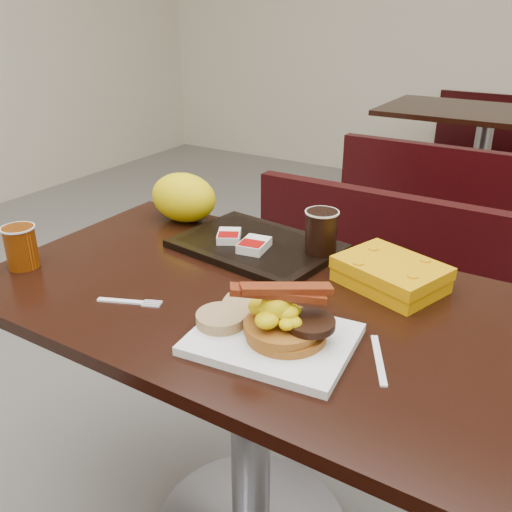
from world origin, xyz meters
The scene contains 23 objects.
table_near centered at (0.00, 0.00, 0.38)m, with size 1.20×0.70×0.75m, color black, non-canonical shape.
bench_near_n centered at (0.00, 0.70, 0.36)m, with size 1.00×0.46×0.72m, color black, non-canonical shape.
table_far centered at (0.00, 2.60, 0.38)m, with size 1.20×0.70×0.75m, color black, non-canonical shape.
bench_far_s centered at (0.00, 1.90, 0.36)m, with size 1.00×0.46×0.72m, color black, non-canonical shape.
bench_far_n centered at (0.00, 3.30, 0.36)m, with size 1.00×0.46×0.72m, color black, non-canonical shape.
platter centered at (0.14, -0.14, 0.76)m, with size 0.29×0.23×0.02m, color white.
pancake_stack centered at (0.16, -0.13, 0.78)m, with size 0.15×0.15×0.03m, color #A8661C.
sausage_patty centered at (0.21, -0.12, 0.80)m, with size 0.09×0.09×0.01m, color black.
scrambled_eggs centered at (0.14, -0.14, 0.82)m, with size 0.10×0.09×0.05m, color yellow.
bacon_strips centered at (0.15, -0.14, 0.86)m, with size 0.17×0.08×0.01m, color #4C0505, non-canonical shape.
muffin_bottom centered at (0.03, -0.16, 0.78)m, with size 0.10×0.10×0.02m, color #A68457.
muffin_top centered at (0.06, -0.11, 0.79)m, with size 0.10×0.10×0.02m, color #A68457.
coffee_cup_near centered at (-0.53, -0.17, 0.80)m, with size 0.07×0.07×0.10m, color #9B3D05.
fork centered at (-0.21, -0.18, 0.75)m, with size 0.14×0.03×0.00m, color white, non-canonical shape.
knife centered at (0.33, -0.09, 0.75)m, with size 0.15×0.01×0.00m, color white.
condiment_syrup centered at (0.01, 0.00, 0.75)m, with size 0.04×0.03×0.01m, color #9F2306.
condiment_ketchup centered at (-0.02, -0.01, 0.75)m, with size 0.04×0.03×0.01m, color #8C0504.
tray centered at (-0.11, 0.21, 0.76)m, with size 0.40×0.28×0.02m, color black.
hashbrown_sleeve_left centered at (-0.18, 0.19, 0.78)m, with size 0.06×0.08×0.02m, color silver.
hashbrown_sleeve_right centered at (-0.09, 0.17, 0.78)m, with size 0.06×0.08×0.02m, color silver.
coffee_cup_far centered at (0.05, 0.24, 0.82)m, with size 0.08×0.08×0.11m, color black.
clamshell centered at (0.25, 0.19, 0.78)m, with size 0.22×0.17×0.06m, color #D78F03.
paper_bag centered at (-0.40, 0.28, 0.82)m, with size 0.20×0.15×0.14m, color yellow.
Camera 1 is at (0.57, -0.90, 1.33)m, focal length 38.86 mm.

